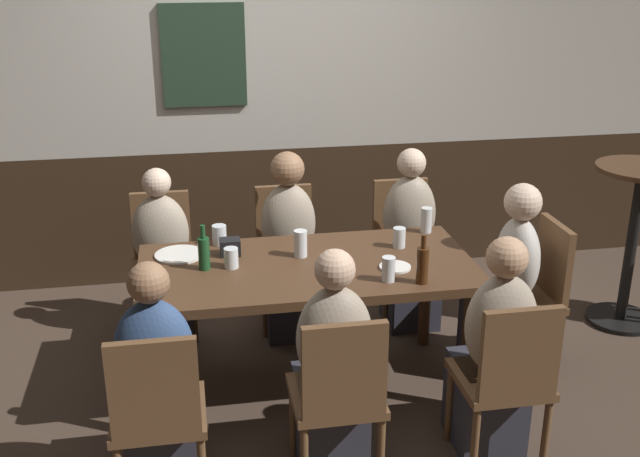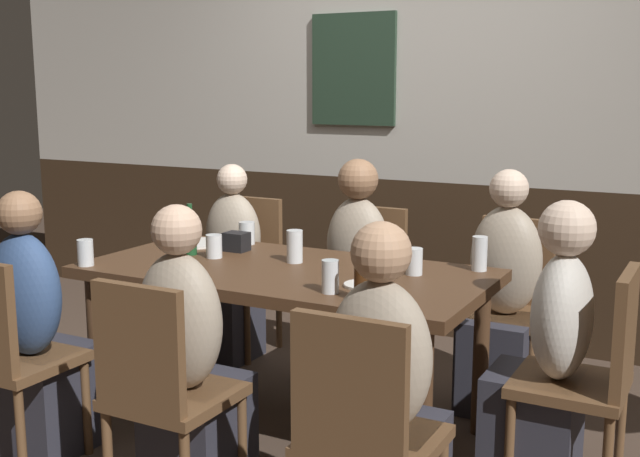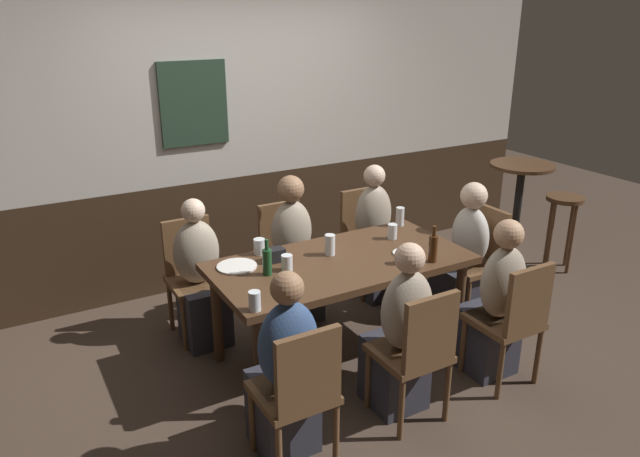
# 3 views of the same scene
# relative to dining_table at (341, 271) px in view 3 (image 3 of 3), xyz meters

# --- Properties ---
(ground_plane) EXTENTS (12.00, 12.00, 0.00)m
(ground_plane) POSITION_rel_dining_table_xyz_m (0.00, 0.00, -0.66)
(ground_plane) COLOR #423328
(wall_back) EXTENTS (6.40, 0.13, 2.60)m
(wall_back) POSITION_rel_dining_table_xyz_m (-0.00, 1.65, 0.64)
(wall_back) COLOR #332316
(wall_back) RESTS_ON ground_plane
(dining_table) EXTENTS (1.76, 0.87, 0.74)m
(dining_table) POSITION_rel_dining_table_xyz_m (0.00, 0.00, 0.00)
(dining_table) COLOR #472D1C
(dining_table) RESTS_ON ground_plane
(chair_right_far) EXTENTS (0.40, 0.40, 0.88)m
(chair_right_far) POSITION_rel_dining_table_xyz_m (0.77, 0.85, -0.16)
(chair_right_far) COLOR brown
(chair_right_far) RESTS_ON ground_plane
(chair_head_east) EXTENTS (0.40, 0.40, 0.88)m
(chair_head_east) POSITION_rel_dining_table_xyz_m (1.30, 0.00, -0.16)
(chair_head_east) COLOR brown
(chair_head_east) RESTS_ON ground_plane
(chair_right_near) EXTENTS (0.40, 0.40, 0.88)m
(chair_right_near) POSITION_rel_dining_table_xyz_m (0.77, -0.85, -0.16)
(chair_right_near) COLOR brown
(chair_right_near) RESTS_ON ground_plane
(chair_mid_far) EXTENTS (0.40, 0.40, 0.88)m
(chair_mid_far) POSITION_rel_dining_table_xyz_m (0.00, 0.85, -0.16)
(chair_mid_far) COLOR brown
(chair_mid_far) RESTS_ON ground_plane
(chair_left_near) EXTENTS (0.40, 0.40, 0.88)m
(chair_left_near) POSITION_rel_dining_table_xyz_m (-0.77, -0.85, -0.16)
(chair_left_near) COLOR brown
(chair_left_near) RESTS_ON ground_plane
(chair_mid_near) EXTENTS (0.40, 0.40, 0.88)m
(chair_mid_near) POSITION_rel_dining_table_xyz_m (0.00, -0.85, -0.16)
(chair_mid_near) COLOR brown
(chair_mid_near) RESTS_ON ground_plane
(chair_left_far) EXTENTS (0.40, 0.40, 0.88)m
(chair_left_far) POSITION_rel_dining_table_xyz_m (-0.77, 0.85, -0.16)
(chair_left_far) COLOR brown
(chair_left_far) RESTS_ON ground_plane
(person_right_far) EXTENTS (0.34, 0.37, 1.14)m
(person_right_far) POSITION_rel_dining_table_xyz_m (0.77, 0.69, -0.18)
(person_right_far) COLOR #2D2D38
(person_right_far) RESTS_ON ground_plane
(person_head_east) EXTENTS (0.37, 0.34, 1.12)m
(person_head_east) POSITION_rel_dining_table_xyz_m (1.13, 0.00, -0.19)
(person_head_east) COLOR #2D2D38
(person_head_east) RESTS_ON ground_plane
(person_right_near) EXTENTS (0.34, 0.37, 1.12)m
(person_right_near) POSITION_rel_dining_table_xyz_m (0.77, -0.69, -0.19)
(person_right_near) COLOR #2D2D38
(person_right_near) RESTS_ON ground_plane
(person_mid_far) EXTENTS (0.34, 0.37, 1.16)m
(person_mid_far) POSITION_rel_dining_table_xyz_m (-0.00, 0.69, -0.17)
(person_mid_far) COLOR #2D2D38
(person_mid_far) RESTS_ON ground_plane
(person_left_near) EXTENTS (0.34, 0.37, 1.12)m
(person_left_near) POSITION_rel_dining_table_xyz_m (-0.77, -0.69, -0.19)
(person_left_near) COLOR #2D2D38
(person_left_near) RESTS_ON ground_plane
(person_mid_near) EXTENTS (0.34, 0.37, 1.12)m
(person_mid_near) POSITION_rel_dining_table_xyz_m (0.00, -0.69, -0.19)
(person_mid_near) COLOR #2D2D38
(person_mid_near) RESTS_ON ground_plane
(person_left_far) EXTENTS (0.34, 0.37, 1.09)m
(person_left_far) POSITION_rel_dining_table_xyz_m (-0.77, 0.69, -0.20)
(person_left_far) COLOR #2D2D38
(person_left_far) RESTS_ON ground_plane
(tumbler_water) EXTENTS (0.07, 0.07, 0.13)m
(tumbler_water) POSITION_rel_dining_table_xyz_m (0.36, -0.28, 0.14)
(tumbler_water) COLOR silver
(tumbler_water) RESTS_ON dining_table
(pint_glass_stout) EXTENTS (0.07, 0.07, 0.15)m
(pint_glass_stout) POSITION_rel_dining_table_xyz_m (0.76, 0.35, 0.14)
(pint_glass_stout) COLOR silver
(pint_glass_stout) RESTS_ON dining_table
(beer_glass_tall) EXTENTS (0.07, 0.07, 0.11)m
(beer_glass_tall) POSITION_rel_dining_table_xyz_m (0.54, 0.15, 0.13)
(beer_glass_tall) COLOR silver
(beer_glass_tall) RESTS_ON dining_table
(pint_glass_pale) EXTENTS (0.07, 0.07, 0.11)m
(pint_glass_pale) POSITION_rel_dining_table_xyz_m (-0.39, 0.03, 0.13)
(pint_glass_pale) COLOR silver
(pint_glass_pale) RESTS_ON dining_table
(tumbler_short) EXTENTS (0.07, 0.07, 0.12)m
(tumbler_short) POSITION_rel_dining_table_xyz_m (-0.80, -0.37, 0.13)
(tumbler_short) COLOR silver
(tumbler_short) RESTS_ON dining_table
(highball_clear) EXTENTS (0.08, 0.08, 0.11)m
(highball_clear) POSITION_rel_dining_table_xyz_m (-0.44, 0.37, 0.13)
(highball_clear) COLOR silver
(highball_clear) RESTS_ON dining_table
(beer_glass_half) EXTENTS (0.07, 0.07, 0.15)m
(beer_glass_half) POSITION_rel_dining_table_xyz_m (-0.02, 0.12, 0.15)
(beer_glass_half) COLOR silver
(beer_glass_half) RESTS_ON dining_table
(beer_bottle_green) EXTENTS (0.06, 0.06, 0.24)m
(beer_bottle_green) POSITION_rel_dining_table_xyz_m (-0.53, 0.03, 0.17)
(beer_bottle_green) COLOR #194723
(beer_bottle_green) RESTS_ON dining_table
(beer_bottle_brown) EXTENTS (0.06, 0.06, 0.26)m
(beer_bottle_brown) POSITION_rel_dining_table_xyz_m (0.52, -0.33, 0.18)
(beer_bottle_brown) COLOR #42230F
(beer_bottle_brown) RESTS_ON dining_table
(plate_white_large) EXTENTS (0.27, 0.27, 0.01)m
(plate_white_large) POSITION_rel_dining_table_xyz_m (-0.66, 0.24, 0.09)
(plate_white_large) COLOR white
(plate_white_large) RESTS_ON dining_table
(plate_white_small) EXTENTS (0.17, 0.17, 0.01)m
(plate_white_small) POSITION_rel_dining_table_xyz_m (0.44, -0.13, 0.09)
(plate_white_small) COLOR white
(plate_white_small) RESTS_ON dining_table
(condiment_caddy) EXTENTS (0.11, 0.09, 0.09)m
(condiment_caddy) POSITION_rel_dining_table_xyz_m (-0.39, 0.20, 0.13)
(condiment_caddy) COLOR black
(condiment_caddy) RESTS_ON dining_table
(side_bar_table) EXTENTS (0.56, 0.56, 1.05)m
(side_bar_table) POSITION_rel_dining_table_xyz_m (2.14, 0.41, -0.04)
(side_bar_table) COLOR black
(side_bar_table) RESTS_ON ground_plane
(bar_stool) EXTENTS (0.34, 0.34, 0.72)m
(bar_stool) POSITION_rel_dining_table_xyz_m (2.59, 0.26, -0.10)
(bar_stool) COLOR #513521
(bar_stool) RESTS_ON ground_plane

